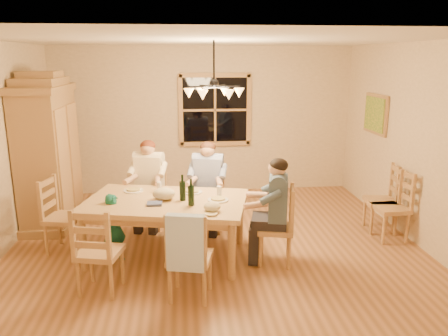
{
  "coord_description": "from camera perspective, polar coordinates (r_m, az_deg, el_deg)",
  "views": [
    {
      "loc": [
        -0.42,
        -5.59,
        2.48
      ],
      "look_at": [
        0.14,
        0.1,
        1.04
      ],
      "focal_mm": 35.0,
      "sensor_mm": 36.0,
      "label": 1
    }
  ],
  "objects": [
    {
      "name": "wine_glass_a",
      "position": [
        5.82,
        -8.45,
        -2.48
      ],
      "size": [
        0.06,
        0.06,
        0.14
      ],
      "primitive_type": "cylinder",
      "color": "silver",
      "rests_on": "dining_table"
    },
    {
      "name": "chair_near_right",
      "position": [
        4.74,
        -4.44,
        -13.21
      ],
      "size": [
        0.52,
        0.51,
        0.99
      ],
      "rotation": [
        0.0,
        0.0,
        -0.22
      ],
      "color": "#A27247",
      "rests_on": "floor"
    },
    {
      "name": "towel",
      "position": [
        4.41,
        -5.04,
        -9.74
      ],
      "size": [
        0.39,
        0.18,
        0.58
      ],
      "primitive_type": "cube",
      "rotation": [
        0.0,
        0.0,
        -0.22
      ],
      "color": "#B2CBF1",
      "rests_on": "chair_near_right"
    },
    {
      "name": "wine_glass_b",
      "position": [
        5.57,
        -0.63,
        -3.08
      ],
      "size": [
        0.06,
        0.06,
        0.14
      ],
      "primitive_type": "cylinder",
      "color": "silver",
      "rests_on": "dining_table"
    },
    {
      "name": "window",
      "position": [
        8.13,
        -1.18,
        7.58
      ],
      "size": [
        1.3,
        0.06,
        1.3
      ],
      "color": "black",
      "rests_on": "wall_back"
    },
    {
      "name": "plate_plaid",
      "position": [
        5.76,
        -4.17,
        -3.17
      ],
      "size": [
        0.26,
        0.26,
        0.02
      ],
      "primitive_type": "cylinder",
      "color": "white",
      "rests_on": "dining_table"
    },
    {
      "name": "painting",
      "position": [
        7.53,
        19.19,
        6.66
      ],
      "size": [
        0.06,
        0.78,
        0.64
      ],
      "color": "#A48047",
      "rests_on": "wall_right"
    },
    {
      "name": "adult_woman",
      "position": [
        6.49,
        -9.8,
        -0.7
      ],
      "size": [
        0.46,
        0.49,
        0.87
      ],
      "rotation": [
        0.0,
        0.0,
        2.92
      ],
      "color": "#F4E3BC",
      "rests_on": "floor"
    },
    {
      "name": "cloth_bundle",
      "position": [
        5.5,
        -7.87,
        -3.36
      ],
      "size": [
        0.28,
        0.22,
        0.15
      ],
      "primitive_type": "ellipsoid",
      "color": "#C0B38B",
      "rests_on": "dining_table"
    },
    {
      "name": "chair_far_left",
      "position": [
        6.64,
        -9.61,
        -5.19
      ],
      "size": [
        0.52,
        0.51,
        0.99
      ],
      "rotation": [
        0.0,
        0.0,
        2.92
      ],
      "color": "#A27247",
      "rests_on": "floor"
    },
    {
      "name": "wine_bottle_b",
      "position": [
        5.24,
        -4.33,
        -3.15
      ],
      "size": [
        0.08,
        0.08,
        0.33
      ],
      "primitive_type": "cylinder",
      "color": "black",
      "rests_on": "dining_table"
    },
    {
      "name": "adult_plaid_man",
      "position": [
        6.29,
        -2.11,
        -0.96
      ],
      "size": [
        0.46,
        0.49,
        0.87
      ],
      "rotation": [
        0.0,
        0.0,
        2.92
      ],
      "color": "#384C9A",
      "rests_on": "floor"
    },
    {
      "name": "chair_spare_front",
      "position": [
        6.57,
        20.81,
        -6.16
      ],
      "size": [
        0.44,
        0.46,
        0.99
      ],
      "rotation": [
        0.0,
        0.0,
        1.62
      ],
      "color": "#A27247",
      "rests_on": "floor"
    },
    {
      "name": "floor",
      "position": [
        6.13,
        -1.2,
        -9.72
      ],
      "size": [
        5.5,
        5.5,
        0.0
      ],
      "primitive_type": "plane",
      "color": "#8F5D34",
      "rests_on": "ground"
    },
    {
      "name": "chandelier",
      "position": [
        5.62,
        -1.31,
        10.04
      ],
      "size": [
        0.77,
        0.68,
        0.71
      ],
      "color": "black",
      "rests_on": "ceiling"
    },
    {
      "name": "napkin",
      "position": [
        5.35,
        -9.06,
        -4.63
      ],
      "size": [
        0.21,
        0.18,
        0.03
      ],
      "primitive_type": "cube",
      "rotation": [
        0.0,
        0.0,
        -0.22
      ],
      "color": "#465080",
      "rests_on": "dining_table"
    },
    {
      "name": "child",
      "position": [
        5.62,
        -14.12,
        -7.63
      ],
      "size": [
        0.38,
        0.37,
        0.87
      ],
      "primitive_type": "imported",
      "rotation": [
        0.0,
        0.0,
        0.7
      ],
      "color": "#17695D",
      "rests_on": "floor"
    },
    {
      "name": "chair_far_right",
      "position": [
        6.45,
        -2.07,
        -5.58
      ],
      "size": [
        0.52,
        0.51,
        0.99
      ],
      "rotation": [
        0.0,
        0.0,
        2.92
      ],
      "color": "#A27247",
      "rests_on": "floor"
    },
    {
      "name": "plate_woman",
      "position": [
        5.93,
        -11.74,
        -2.92
      ],
      "size": [
        0.26,
        0.26,
        0.02
      ],
      "primitive_type": "cylinder",
      "color": "white",
      "rests_on": "dining_table"
    },
    {
      "name": "ceiling",
      "position": [
        5.61,
        -1.34,
        16.4
      ],
      "size": [
        5.5,
        5.0,
        0.02
      ],
      "primitive_type": "cube",
      "color": "white",
      "rests_on": "wall_back"
    },
    {
      "name": "chair_end_right",
      "position": [
        5.51,
        6.69,
        -9.25
      ],
      "size": [
        0.51,
        0.52,
        0.99
      ],
      "rotation": [
        0.0,
        0.0,
        1.35
      ],
      "color": "#A27247",
      "rests_on": "floor"
    },
    {
      "name": "dining_table",
      "position": [
        5.55,
        -7.6,
        -5.1
      ],
      "size": [
        2.2,
        1.62,
        0.76
      ],
      "rotation": [
        0.0,
        0.0,
        -0.22
      ],
      "color": "tan",
      "rests_on": "floor"
    },
    {
      "name": "plate_slate",
      "position": [
        5.44,
        -0.78,
        -4.2
      ],
      "size": [
        0.26,
        0.26,
        0.02
      ],
      "primitive_type": "cylinder",
      "color": "white",
      "rests_on": "dining_table"
    },
    {
      "name": "cap",
      "position": [
        5.05,
        -1.56,
        -5.1
      ],
      "size": [
        0.2,
        0.2,
        0.11
      ],
      "primitive_type": "ellipsoid",
      "color": "#C5B783",
      "rests_on": "dining_table"
    },
    {
      "name": "armoire",
      "position": [
        7.07,
        -21.92,
        1.5
      ],
      "size": [
        0.66,
        1.4,
        2.3
      ],
      "color": "#A48047",
      "rests_on": "floor"
    },
    {
      "name": "wine_bottle_a",
      "position": [
        5.43,
        -5.45,
        -2.56
      ],
      "size": [
        0.08,
        0.08,
        0.33
      ],
      "primitive_type": "cylinder",
      "color": "black",
      "rests_on": "dining_table"
    },
    {
      "name": "wall_back",
      "position": [
        8.18,
        -2.6,
        6.2
      ],
      "size": [
        5.5,
        0.02,
        2.7
      ],
      "primitive_type": "cube",
      "color": "#C2AC89",
      "rests_on": "floor"
    },
    {
      "name": "chair_end_left",
      "position": [
        6.15,
        -20.07,
        -7.47
      ],
      "size": [
        0.51,
        0.52,
        0.99
      ],
      "rotation": [
        0.0,
        0.0,
        -1.79
      ],
      "color": "#A27247",
      "rests_on": "floor"
    },
    {
      "name": "chair_spare_back",
      "position": [
        6.82,
        19.71,
        -5.32
      ],
      "size": [
        0.47,
        0.49,
        0.99
      ],
      "rotation": [
        0.0,
        0.0,
        1.44
      ],
      "color": "#A27247",
      "rests_on": "floor"
    },
    {
      "name": "wall_right",
      "position": [
        6.52,
        23.63,
        2.99
      ],
      "size": [
        0.02,
        5.0,
        2.7
      ],
      "primitive_type": "cube",
      "color": "#C2AC89",
      "rests_on": "floor"
    },
    {
      "name": "chair_near_left",
      "position": [
        5.02,
        -15.82,
        -12.11
      ],
      "size": [
        0.52,
        0.51,
        0.99
      ],
      "rotation": [
        0.0,
        0.0,
        -0.22
      ],
      "color": "#A27247",
      "rests_on": "floor"
    },
    {
      "name": "adult_slate_man",
      "position": [
        5.32,
        6.85,
        -3.92
      ],
      "size": [
        0.49,
        0.46,
        0.87
      ],
      "rotation": [
        0.0,
        0.0,
        1.35
      ],
      "color": "#475B72",
      "rests_on": "floor"
    }
  ]
}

